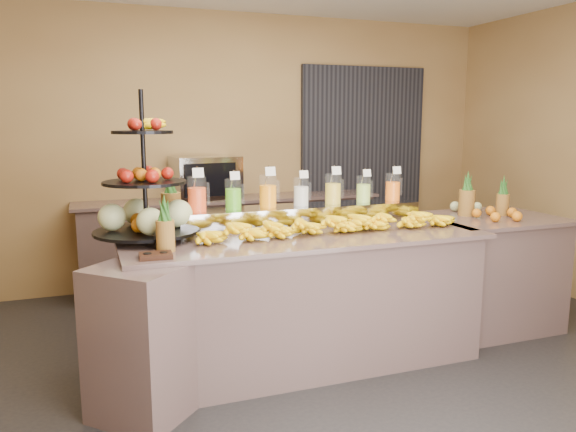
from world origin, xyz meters
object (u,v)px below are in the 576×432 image
pitcher_tray (301,215)px  banana_heap (327,222)px  condiment_caddy (156,256)px  right_fruit_pile (490,209)px  fruit_stand (153,202)px  oven_warmer (205,178)px

pitcher_tray → banana_heap: banana_heap is taller
condiment_caddy → right_fruit_pile: (2.73, 0.46, 0.05)m
right_fruit_pile → fruit_stand: bearing=178.1°
banana_heap → right_fruit_pile: right_fruit_pile is taller
fruit_stand → oven_warmer: size_ratio=1.52×
banana_heap → right_fruit_pile: bearing=4.4°
pitcher_tray → right_fruit_pile: (1.57, -0.20, -0.01)m
right_fruit_pile → oven_warmer: 2.70m
pitcher_tray → fruit_stand: (-1.09, -0.11, 0.17)m
fruit_stand → right_fruit_pile: fruit_stand is taller
banana_heap → right_fruit_pile: size_ratio=4.83×
banana_heap → oven_warmer: bearing=102.4°
condiment_caddy → banana_heap: bearing=15.5°
pitcher_tray → fruit_stand: size_ratio=1.90×
banana_heap → condiment_caddy: size_ratio=10.49×
banana_heap → oven_warmer: (-0.44, 1.98, 0.14)m
pitcher_tray → condiment_caddy: 1.33m
pitcher_tray → banana_heap: size_ratio=0.95×
pitcher_tray → condiment_caddy: (-1.15, -0.65, -0.06)m
banana_heap → fruit_stand: bearing=170.0°
fruit_stand → condiment_caddy: 0.60m
condiment_caddy → fruit_stand: bearing=83.6°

